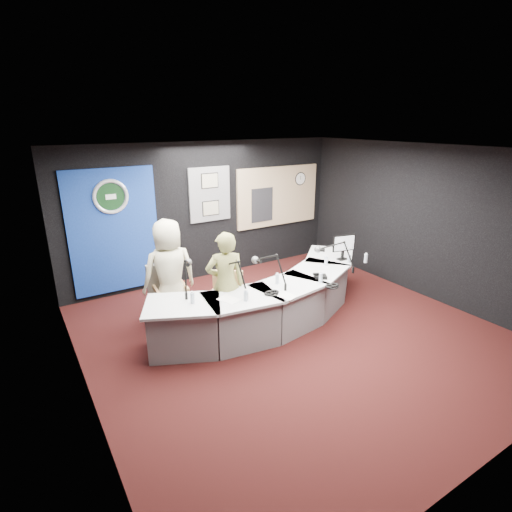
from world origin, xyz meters
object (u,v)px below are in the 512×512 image
person_man (170,273)px  person_woman (226,284)px  broadcast_desk (272,300)px  armchair_right (226,307)px  armchair_left (171,294)px

person_man → person_woman: size_ratio=1.07×
broadcast_desk → armchair_right: bearing=175.4°
broadcast_desk → person_man: person_man is taller
armchair_left → person_woman: size_ratio=0.63×
broadcast_desk → armchair_right: size_ratio=5.24×
armchair_right → person_man: size_ratio=0.49×
armchair_left → person_woman: (0.61, -0.75, 0.31)m
broadcast_desk → person_woman: 0.93m
armchair_left → person_man: size_ratio=0.59×
armchair_right → person_woman: 0.39m
armchair_left → person_man: (0.00, 0.00, 0.36)m
person_man → person_woman: (0.61, -0.75, -0.05)m
broadcast_desk → person_man: bearing=150.0°
broadcast_desk → person_man: size_ratio=2.56×
person_man → person_woman: person_man is taller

